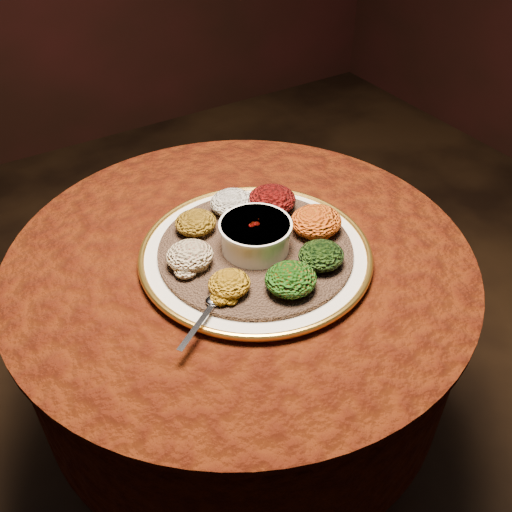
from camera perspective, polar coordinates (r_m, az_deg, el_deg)
table at (r=1.29m, az=-1.48°, el=-5.94°), size 0.96×0.96×0.73m
platter at (r=1.15m, az=-0.05°, el=0.22°), size 0.53×0.53×0.02m
injera at (r=1.14m, az=-0.05°, el=0.64°), size 0.39×0.39×0.01m
stew_bowl at (r=1.12m, az=-0.06°, el=2.21°), size 0.14×0.14×0.06m
spoon at (r=1.02m, az=-4.18°, el=-4.62°), size 0.14×0.10×0.01m
portion_ayib at (r=1.23m, az=-2.42°, el=5.37°), size 0.10×0.09×0.05m
portion_kitfo at (r=1.23m, az=1.55°, el=5.62°), size 0.11×0.10×0.05m
portion_tikil at (r=1.17m, az=6.02°, el=3.47°), size 0.11×0.10×0.05m
portion_gomen at (r=1.09m, az=6.54°, el=0.06°), size 0.09×0.09×0.04m
portion_mixveg at (r=1.03m, az=3.49°, el=-2.33°), size 0.10×0.09×0.05m
portion_kik at (r=1.03m, az=-2.70°, el=-2.79°), size 0.08×0.07×0.04m
portion_timatim at (r=1.09m, az=-6.63°, el=0.05°), size 0.09×0.09×0.04m
portion_shiro at (r=1.18m, az=-6.06°, el=3.34°), size 0.09×0.08×0.04m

